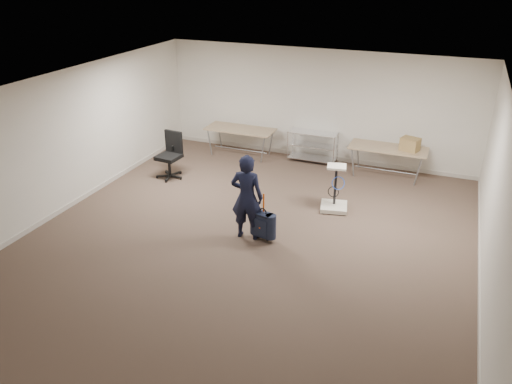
% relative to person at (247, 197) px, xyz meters
% --- Properties ---
extents(ground, '(9.00, 9.00, 0.00)m').
position_rel_person_xyz_m(ground, '(0.06, -0.06, -0.82)').
color(ground, '#47372B').
rests_on(ground, ground).
extents(room_shell, '(8.00, 9.00, 9.00)m').
position_rel_person_xyz_m(room_shell, '(0.06, 1.32, -0.77)').
color(room_shell, silver).
rests_on(room_shell, ground).
extents(folding_table_left, '(1.80, 0.75, 0.73)m').
position_rel_person_xyz_m(folding_table_left, '(-1.84, 3.89, -0.14)').
color(folding_table_left, '#94775A').
rests_on(folding_table_left, ground).
extents(folding_table_right, '(1.80, 0.75, 0.73)m').
position_rel_person_xyz_m(folding_table_right, '(1.96, 3.89, -0.14)').
color(folding_table_right, '#94775A').
rests_on(folding_table_right, ground).
extents(wire_shelf, '(1.22, 0.47, 0.80)m').
position_rel_person_xyz_m(wire_shelf, '(0.06, 4.14, -0.38)').
color(wire_shelf, silver).
rests_on(wire_shelf, ground).
extents(person, '(0.64, 0.46, 1.64)m').
position_rel_person_xyz_m(person, '(0.00, 0.00, 0.00)').
color(person, black).
rests_on(person, ground).
extents(suitcase, '(0.38, 0.26, 0.94)m').
position_rel_person_xyz_m(suitcase, '(0.32, 0.00, -0.50)').
color(suitcase, black).
rests_on(suitcase, ground).
extents(office_chair, '(0.66, 0.66, 1.09)m').
position_rel_person_xyz_m(office_chair, '(-2.80, 1.93, -0.49)').
color(office_chair, black).
rests_on(office_chair, ground).
extents(equipment_cart, '(0.64, 0.64, 0.99)m').
position_rel_person_xyz_m(equipment_cart, '(1.24, 1.70, -0.56)').
color(equipment_cart, beige).
rests_on(equipment_cart, ground).
extents(cardboard_box, '(0.47, 0.41, 0.30)m').
position_rel_person_xyz_m(cardboard_box, '(2.43, 3.87, 0.06)').
color(cardboard_box, '#A36A4B').
rests_on(cardboard_box, folding_table_right).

